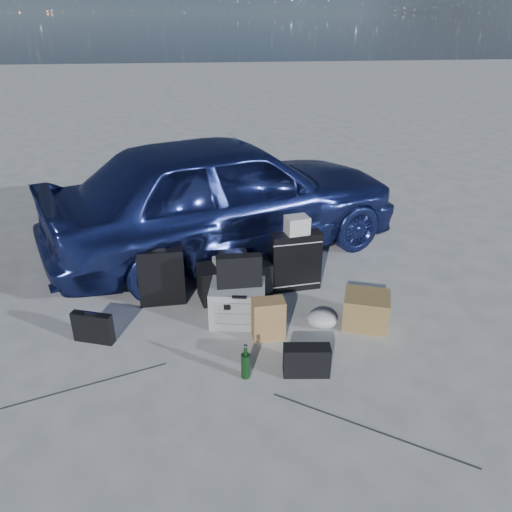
{
  "coord_description": "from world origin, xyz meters",
  "views": [
    {
      "loc": [
        -0.29,
        -3.9,
        2.84
      ],
      "look_at": [
        0.29,
        0.85,
        0.5
      ],
      "focal_mm": 35.0,
      "sensor_mm": 36.0,
      "label": 1
    }
  ],
  "objects": [
    {
      "name": "briefcase",
      "position": [
        -1.35,
        0.2,
        0.15
      ],
      "size": [
        0.4,
        0.22,
        0.31
      ],
      "primitive_type": "cube",
      "rotation": [
        0.0,
        0.0,
        -0.35
      ],
      "color": "black",
      "rests_on": "ground"
    },
    {
      "name": "suitcase_right",
      "position": [
        0.75,
        1.01,
        0.34
      ],
      "size": [
        0.58,
        0.26,
        0.67
      ],
      "primitive_type": "cube",
      "rotation": [
        0.0,
        0.0,
        0.11
      ],
      "color": "black",
      "rests_on": "ground"
    },
    {
      "name": "duffel_bag",
      "position": [
        0.06,
        0.9,
        0.2
      ],
      "size": [
        0.83,
        0.48,
        0.39
      ],
      "primitive_type": "cube",
      "rotation": [
        0.0,
        0.0,
        0.19
      ],
      "color": "black",
      "rests_on": "ground"
    },
    {
      "name": "plastic_bag",
      "position": [
        0.87,
        0.19,
        0.08
      ],
      "size": [
        0.36,
        0.33,
        0.17
      ],
      "primitive_type": "ellipsoid",
      "rotation": [
        0.0,
        0.0,
        -0.28
      ],
      "color": "silver",
      "rests_on": "ground"
    },
    {
      "name": "cardboard_box",
      "position": [
        1.31,
        0.18,
        0.17
      ],
      "size": [
        0.54,
        0.51,
        0.33
      ],
      "primitive_type": "cube",
      "rotation": [
        0.0,
        0.0,
        -0.34
      ],
      "color": "olive",
      "rests_on": "ground"
    },
    {
      "name": "suitcase_left",
      "position": [
        -0.73,
        0.85,
        0.32
      ],
      "size": [
        0.49,
        0.19,
        0.63
      ],
      "primitive_type": "cube",
      "rotation": [
        0.0,
        0.0,
        0.04
      ],
      "color": "black",
      "rests_on": "ground"
    },
    {
      "name": "messenger_bag",
      "position": [
        0.56,
        -0.51,
        0.14
      ],
      "size": [
        0.42,
        0.2,
        0.28
      ],
      "primitive_type": "cube",
      "rotation": [
        0.0,
        0.0,
        -0.11
      ],
      "color": "black",
      "rests_on": "ground"
    },
    {
      "name": "laptop_bag",
      "position": [
        0.07,
        0.42,
        0.56
      ],
      "size": [
        0.45,
        0.12,
        0.33
      ],
      "primitive_type": "cube",
      "rotation": [
        0.0,
        0.0,
        0.01
      ],
      "color": "black",
      "rests_on": "pelican_case"
    },
    {
      "name": "ground",
      "position": [
        0.0,
        0.0,
        0.0
      ],
      "size": [
        60.0,
        60.0,
        0.0
      ],
      "primitive_type": "plane",
      "color": "beige",
      "rests_on": "ground"
    },
    {
      "name": "flat_box_black",
      "position": [
        0.05,
        0.92,
        0.49
      ],
      "size": [
        0.31,
        0.22,
        0.07
      ],
      "primitive_type": "cube",
      "rotation": [
        0.0,
        0.0,
        0.02
      ],
      "color": "black",
      "rests_on": "flat_box_white"
    },
    {
      "name": "green_bottle",
      "position": [
        0.04,
        -0.49,
        0.16
      ],
      "size": [
        0.09,
        0.09,
        0.32
      ],
      "primitive_type": "cylinder",
      "rotation": [
        0.0,
        0.0,
        -0.1
      ],
      "color": "black",
      "rests_on": "ground"
    },
    {
      "name": "pelican_case",
      "position": [
        0.05,
        0.42,
        0.2
      ],
      "size": [
        0.61,
        0.53,
        0.39
      ],
      "primitive_type": "cube",
      "rotation": [
        0.0,
        0.0,
        -0.17
      ],
      "color": "#A6A8AB",
      "rests_on": "ground"
    },
    {
      "name": "kraft_bag",
      "position": [
        0.31,
        0.08,
        0.2
      ],
      "size": [
        0.31,
        0.2,
        0.41
      ],
      "primitive_type": "cube",
      "rotation": [
        0.0,
        0.0,
        0.05
      ],
      "color": "#A9754A",
      "rests_on": "ground"
    },
    {
      "name": "car",
      "position": [
        0.06,
        2.1,
        0.77
      ],
      "size": [
        4.89,
        3.35,
        1.55
      ],
      "primitive_type": "imported",
      "rotation": [
        0.0,
        0.0,
        1.94
      ],
      "color": "navy",
      "rests_on": "ground"
    },
    {
      "name": "white_carton",
      "position": [
        0.75,
        1.01,
        0.77
      ],
      "size": [
        0.27,
        0.24,
        0.19
      ],
      "primitive_type": "cube",
      "rotation": [
        0.0,
        0.0,
        0.19
      ],
      "color": "beige",
      "rests_on": "suitcase_right"
    },
    {
      "name": "flat_box_white",
      "position": [
        0.04,
        0.91,
        0.42
      ],
      "size": [
        0.44,
        0.38,
        0.07
      ],
      "primitive_type": "cube",
      "rotation": [
        0.0,
        0.0,
        0.29
      ],
      "color": "beige",
      "rests_on": "duffel_bag"
    }
  ]
}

